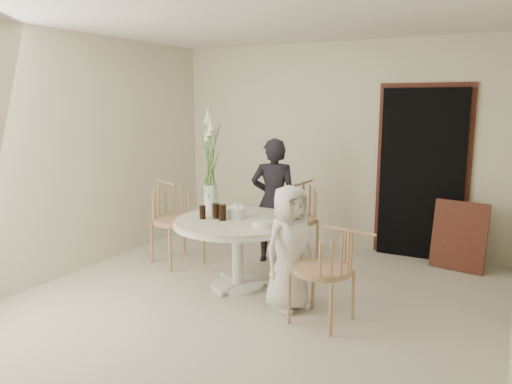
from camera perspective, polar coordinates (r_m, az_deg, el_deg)
The scene contains 18 objects.
ground at distance 5.05m, azimuth -0.01°, elevation -12.27°, with size 4.50×4.50×0.00m, color beige.
room_shell at distance 4.67m, azimuth -0.01°, elevation 6.38°, with size 4.50×4.50×4.50m.
doorway at distance 6.46m, azimuth 18.40°, elevation 1.89°, with size 1.00×0.10×2.10m, color black.
door_trim at distance 6.49m, azimuth 18.49°, elevation 2.46°, with size 1.12×0.03×2.22m, color brown.
table at distance 5.22m, azimuth -2.13°, elevation -4.37°, with size 1.33×1.33×0.73m.
picture_frame at distance 6.26m, azimuth 22.20°, elevation -4.67°, with size 0.61×0.04×0.81m, color brown.
chair_far at distance 6.19m, azimuth 4.89°, elevation -2.02°, with size 0.56×0.60×0.96m.
chair_right at distance 4.38m, azimuth 9.04°, elevation -7.91°, with size 0.58×0.55×0.90m.
chair_left at distance 6.15m, azimuth -9.70°, elevation -2.03°, with size 0.72×0.69×0.99m.
girl at distance 6.03m, azimuth 2.05°, elevation -0.99°, with size 0.55×0.36×1.51m, color black.
boy at distance 4.69m, azimuth 3.86°, elevation -6.40°, with size 0.58×0.38×1.19m, color white.
birthday_cake at distance 5.28m, azimuth -2.31°, elevation -2.35°, with size 0.22×0.22×0.16m.
cola_tumbler_a at distance 5.24m, azimuth -6.13°, elevation -2.30°, with size 0.07×0.07×0.14m, color black.
cola_tumbler_b at distance 5.15m, azimuth -3.85°, elevation -2.34°, with size 0.08×0.08×0.17m, color black.
cola_tumbler_c at distance 5.24m, azimuth -4.52°, elevation -2.17°, with size 0.07×0.07×0.16m, color black.
cola_tumbler_d at distance 5.34m, azimuth -4.69°, elevation -2.03°, with size 0.07×0.07×0.14m, color black.
plate_stack at distance 4.91m, azimuth 0.80°, elevation -3.66°, with size 0.21×0.21×0.05m, color white.
flower_vase at distance 5.56m, azimuth -5.25°, elevation 3.40°, with size 0.16×0.16×1.15m.
Camera 1 is at (2.17, -4.12, 1.95)m, focal length 35.00 mm.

